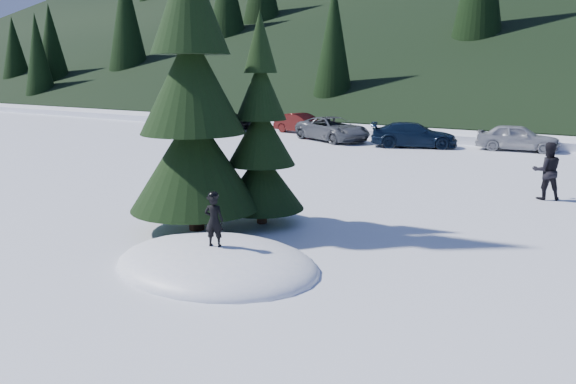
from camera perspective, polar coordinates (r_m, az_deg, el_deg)
The scene contains 11 objects.
ground at distance 11.64m, azimuth -7.29°, elevation -7.49°, with size 200.00×200.00×0.00m, color white.
snow_mound at distance 11.64m, azimuth -7.29°, elevation -7.49°, with size 4.48×3.52×0.96m, color white.
spruce_tall at distance 13.79m, azimuth -9.71°, elevation 9.62°, with size 3.20×3.20×8.60m.
spruce_short at distance 14.32m, azimuth -2.75°, elevation 4.98°, with size 2.20×2.20×5.37m.
child_skier at distance 11.21m, azimuth -7.52°, elevation -2.90°, with size 0.38×0.25×1.05m, color black.
adult_0 at distance 18.99m, azimuth 24.81°, elevation 1.95°, with size 0.86×0.67×1.78m, color black.
car_0 at distance 38.75m, azimuth -6.73°, elevation 7.51°, with size 1.81×4.51×1.54m, color black.
car_1 at distance 35.89m, azimuth 1.41°, elevation 6.99°, with size 1.33×3.80×1.25m, color #3E0D0B.
car_2 at distance 32.02m, azimuth 4.55°, elevation 6.41°, with size 2.23×4.84×1.35m, color #53575C.
car_3 at distance 29.97m, azimuth 12.65°, elevation 5.69°, with size 1.79×4.41×1.28m, color black.
car_4 at distance 30.15m, azimuth 22.28°, elevation 5.15°, with size 1.56×3.88×1.32m, color #999BA1.
Camera 1 is at (7.25, -8.22, 3.91)m, focal length 35.00 mm.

